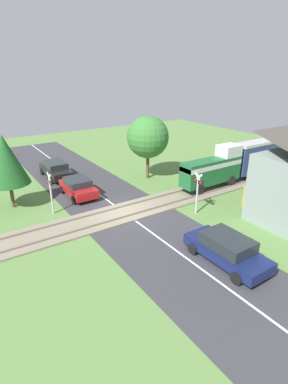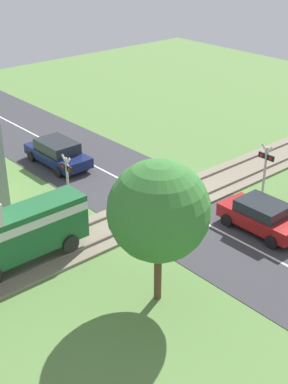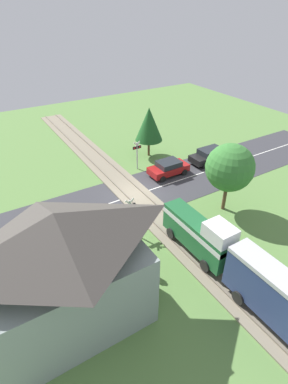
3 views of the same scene
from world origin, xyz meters
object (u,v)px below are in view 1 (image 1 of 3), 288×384
at_px(car_near_crossing, 78,187).
at_px(car_behind_queue, 56,169).
at_px(car_far_side, 227,249).
at_px(crossing_signal_east_approach, 198,188).
at_px(crossing_signal_west_approach, 50,188).
at_px(pedestrian_by_station, 246,196).
at_px(train, 244,160).

distance_m(car_near_crossing, car_behind_queue, 5.24).
xyz_separation_m(car_far_side, crossing_signal_east_approach, (-4.98, 2.59, 1.10)).
distance_m(crossing_signal_west_approach, pedestrian_by_station, 13.36).
bearing_deg(pedestrian_by_station, train, 131.37).
height_order(car_far_side, crossing_signal_west_approach, crossing_signal_west_approach).
xyz_separation_m(car_behind_queue, crossing_signal_east_approach, (12.43, 5.47, 1.09)).
bearing_deg(crossing_signal_west_approach, train, 80.58).
relative_size(car_behind_queue, crossing_signal_east_approach, 1.53).
distance_m(car_behind_queue, crossing_signal_east_approach, 13.63).
height_order(train, car_near_crossing, train).
height_order(car_behind_queue, crossing_signal_east_approach, crossing_signal_east_approach).
xyz_separation_m(train, car_behind_queue, (-9.79, -13.35, -1.10)).
bearing_deg(train, car_far_side, -53.94).
bearing_deg(car_behind_queue, train, 53.76).
distance_m(train, crossing_signal_east_approach, 8.31).
height_order(train, pedestrian_by_station, train).
bearing_deg(car_far_side, train, 126.06).
distance_m(car_far_side, pedestrian_by_station, 7.31).
bearing_deg(car_behind_queue, crossing_signal_west_approach, -19.93).
xyz_separation_m(car_behind_queue, crossing_signal_west_approach, (7.14, -2.59, 1.09)).
xyz_separation_m(train, crossing_signal_west_approach, (-2.64, -15.94, -0.01)).
bearing_deg(car_behind_queue, crossing_signal_east_approach, 23.75).
height_order(car_far_side, crossing_signal_east_approach, crossing_signal_east_approach).
height_order(car_far_side, car_behind_queue, car_far_side).
relative_size(car_behind_queue, pedestrian_by_station, 2.47).
relative_size(train, car_near_crossing, 3.40).
bearing_deg(pedestrian_by_station, crossing_signal_east_approach, -107.21).
bearing_deg(crossing_signal_east_approach, car_behind_queue, -156.25).
height_order(crossing_signal_east_approach, pedestrian_by_station, crossing_signal_east_approach).
height_order(train, car_behind_queue, train).
bearing_deg(pedestrian_by_station, car_far_side, -58.07).
bearing_deg(car_near_crossing, car_far_side, 13.31).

